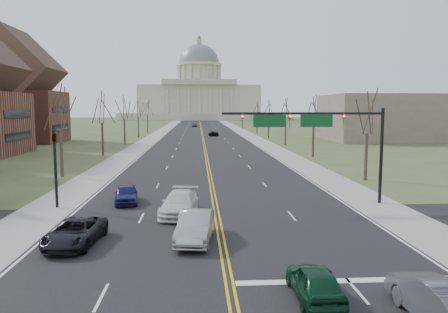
{
  "coord_description": "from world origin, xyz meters",
  "views": [
    {
      "loc": [
        -1.27,
        -18.26,
        7.25
      ],
      "look_at": [
        1.01,
        19.25,
        3.0
      ],
      "focal_mm": 35.0,
      "sensor_mm": 36.0,
      "label": 1
    }
  ],
  "objects": [
    {
      "name": "ground",
      "position": [
        0.0,
        0.0,
        0.0
      ],
      "size": [
        600.0,
        600.0,
        0.0
      ],
      "primitive_type": "plane",
      "color": "#435028",
      "rests_on": "ground"
    },
    {
      "name": "road",
      "position": [
        0.0,
        110.0,
        0.01
      ],
      "size": [
        20.0,
        380.0,
        0.01
      ],
      "primitive_type": "cube",
      "color": "black",
      "rests_on": "ground"
    },
    {
      "name": "cross_road",
      "position": [
        0.0,
        6.0,
        0.01
      ],
      "size": [
        120.0,
        14.0,
        0.01
      ],
      "primitive_type": "cube",
      "color": "black",
      "rests_on": "ground"
    },
    {
      "name": "sidewalk_left",
      "position": [
        -12.0,
        110.0,
        0.01
      ],
      "size": [
        4.0,
        380.0,
        0.03
      ],
      "primitive_type": "cube",
      "color": "gray",
      "rests_on": "ground"
    },
    {
      "name": "sidewalk_right",
      "position": [
        12.0,
        110.0,
        0.01
      ],
      "size": [
        4.0,
        380.0,
        0.03
      ],
      "primitive_type": "cube",
      "color": "gray",
      "rests_on": "ground"
    },
    {
      "name": "center_line",
      "position": [
        0.0,
        110.0,
        0.01
      ],
      "size": [
        0.42,
        380.0,
        0.01
      ],
      "primitive_type": "cube",
      "color": "gold",
      "rests_on": "road"
    },
    {
      "name": "edge_line_left",
      "position": [
        -9.8,
        110.0,
        0.01
      ],
      "size": [
        0.15,
        380.0,
        0.01
      ],
      "primitive_type": "cube",
      "color": "silver",
      "rests_on": "road"
    },
    {
      "name": "edge_line_right",
      "position": [
        9.8,
        110.0,
        0.01
      ],
      "size": [
        0.15,
        380.0,
        0.01
      ],
      "primitive_type": "cube",
      "color": "silver",
      "rests_on": "road"
    },
    {
      "name": "stop_bar",
      "position": [
        5.0,
        -1.0,
        0.01
      ],
      "size": [
        9.5,
        0.5,
        0.01
      ],
      "primitive_type": "cube",
      "color": "silver",
      "rests_on": "road"
    },
    {
      "name": "capitol",
      "position": [
        0.0,
        249.91,
        14.2
      ],
      "size": [
        90.0,
        60.0,
        50.0
      ],
      "color": "beige",
      "rests_on": "ground"
    },
    {
      "name": "signal_mast",
      "position": [
        7.45,
        13.5,
        5.76
      ],
      "size": [
        12.12,
        0.44,
        7.2
      ],
      "color": "black",
      "rests_on": "ground"
    },
    {
      "name": "signal_left",
      "position": [
        -11.5,
        13.5,
        3.71
      ],
      "size": [
        0.32,
        0.36,
        6.0
      ],
      "color": "black",
      "rests_on": "ground"
    },
    {
      "name": "tree_r_0",
      "position": [
        15.5,
        24.0,
        6.55
      ],
      "size": [
        3.74,
        3.74,
        8.5
      ],
      "color": "#34251E",
      "rests_on": "ground"
    },
    {
      "name": "tree_l_0",
      "position": [
        -15.5,
        28.0,
        6.94
      ],
      "size": [
        3.96,
        3.96,
        9.0
      ],
      "color": "#34251E",
      "rests_on": "ground"
    },
    {
      "name": "tree_r_1",
      "position": [
        15.5,
        44.0,
        6.55
      ],
      "size": [
        3.74,
        3.74,
        8.5
      ],
      "color": "#34251E",
      "rests_on": "ground"
    },
    {
      "name": "tree_l_1",
      "position": [
        -15.5,
        48.0,
        6.94
      ],
      "size": [
        3.96,
        3.96,
        9.0
      ],
      "color": "#34251E",
      "rests_on": "ground"
    },
    {
      "name": "tree_r_2",
      "position": [
        15.5,
        64.0,
        6.55
      ],
      "size": [
        3.74,
        3.74,
        8.5
      ],
      "color": "#34251E",
      "rests_on": "ground"
    },
    {
      "name": "tree_l_2",
      "position": [
        -15.5,
        68.0,
        6.94
      ],
      "size": [
        3.96,
        3.96,
        9.0
      ],
      "color": "#34251E",
      "rests_on": "ground"
    },
    {
      "name": "tree_r_3",
      "position": [
        15.5,
        84.0,
        6.55
      ],
      "size": [
        3.74,
        3.74,
        8.5
      ],
      "color": "#34251E",
      "rests_on": "ground"
    },
    {
      "name": "tree_l_3",
      "position": [
        -15.5,
        88.0,
        6.94
      ],
      "size": [
        3.96,
        3.96,
        9.0
      ],
      "color": "#34251E",
      "rests_on": "ground"
    },
    {
      "name": "tree_r_4",
      "position": [
        15.5,
        104.0,
        6.55
      ],
      "size": [
        3.74,
        3.74,
        8.5
      ],
      "color": "#34251E",
      "rests_on": "ground"
    },
    {
      "name": "tree_l_4",
      "position": [
        -15.5,
        108.0,
        6.94
      ],
      "size": [
        3.96,
        3.96,
        9.0
      ],
      "color": "#34251E",
      "rests_on": "ground"
    },
    {
      "name": "bldg_left_far",
      "position": [
        -38.0,
        74.0,
        9.54
      ],
      "size": [
        17.1,
        14.28,
        23.25
      ],
      "color": "brown",
      "rests_on": "ground"
    },
    {
      "name": "bldg_right_mass",
      "position": [
        40.0,
        76.0,
        5.0
      ],
      "size": [
        25.0,
        20.0,
        10.0
      ],
      "primitive_type": "cube",
      "color": "#695C4A",
      "rests_on": "ground"
    },
    {
      "name": "car_nb_inner_lead",
      "position": [
        3.11,
        -2.63,
        0.68
      ],
      "size": [
        1.61,
        3.95,
        1.34
      ],
      "primitive_type": "imported",
      "rotation": [
        0.0,
        0.0,
        3.15
      ],
      "color": "#0B331D",
      "rests_on": "road"
    },
    {
      "name": "car_nb_outer_lead",
      "position": [
        6.81,
        -4.83,
        0.83
      ],
      "size": [
        1.79,
        4.99,
        1.64
      ],
      "primitive_type": "imported",
      "rotation": [
        0.0,
        0.0,
        3.15
      ],
      "color": "#45474C",
      "rests_on": "road"
    },
    {
      "name": "car_sb_inner_lead",
      "position": [
        -1.42,
        4.87,
        0.82
      ],
      "size": [
        2.26,
        5.05,
        1.61
      ],
      "primitive_type": "imported",
      "rotation": [
        0.0,
        0.0,
        -0.12
      ],
      "color": "#94969B",
      "rests_on": "road"
    },
    {
      "name": "car_sb_outer_lead",
      "position": [
        -7.77,
        4.63,
        0.7
      ],
      "size": [
        2.73,
        5.12,
        1.37
      ],
      "primitive_type": "imported",
      "rotation": [
        0.0,
        0.0,
        -0.1
      ],
      "color": "black",
      "rests_on": "road"
    },
    {
      "name": "car_sb_inner_second",
      "position": [
        -2.51,
        10.75,
        0.8
      ],
      "size": [
        2.87,
        5.64,
        1.57
      ],
      "primitive_type": "imported",
      "rotation": [
        0.0,
        0.0,
        -0.13
      ],
      "color": "silver",
      "rests_on": "road"
    },
    {
      "name": "car_sb_outer_second",
      "position": [
        -6.71,
        14.69,
        0.71
      ],
      "size": [
        2.21,
        4.32,
        1.41
      ],
      "primitive_type": "imported",
      "rotation": [
        0.0,
        0.0,
        0.14
      ],
      "color": "navy",
      "rests_on": "road"
    },
    {
      "name": "car_far_nb",
      "position": [
        2.76,
        92.54,
        0.67
      ],
      "size": [
        2.52,
        4.91,
        1.33
      ],
      "primitive_type": "imported",
      "rotation": [
        0.0,
        0.0,
        3.21
      ],
      "color": "black",
      "rests_on": "road"
    },
    {
      "name": "car_far_sb",
      "position": [
        -2.3,
        142.86,
        0.7
      ],
      "size": [
        2.09,
        4.22,
        1.38
      ],
      "primitive_type": "imported",
      "rotation": [
        0.0,
        0.0,
        -0.12
      ],
      "color": "#45474C",
      "rests_on": "road"
    }
  ]
}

